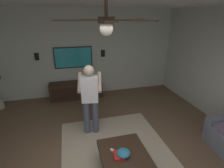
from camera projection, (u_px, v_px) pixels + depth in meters
name	position (u px, v px, depth m)	size (l,w,h in m)	color
wall_back_tv	(83.00, 54.00, 5.76)	(0.10, 6.42, 2.83)	#B2B7AD
area_rug	(121.00, 164.00, 3.24)	(3.18, 2.16, 0.01)	tan
coffee_table	(125.00, 160.00, 2.95)	(1.00, 0.80, 0.40)	#332116
media_console	(76.00, 90.00, 5.80)	(0.45, 1.70, 0.55)	#332116
tv	(73.00, 57.00, 5.63)	(0.05, 1.22, 0.68)	black
person_standing	(90.00, 96.00, 3.82)	(0.60, 0.60, 1.64)	#4C5166
bowl	(123.00, 153.00, 2.88)	(0.23, 0.23, 0.11)	teal
remote_white	(114.00, 151.00, 2.98)	(0.15, 0.04, 0.02)	white
book	(119.00, 155.00, 2.88)	(0.22, 0.16, 0.04)	red
vase_round	(91.00, 78.00, 5.76)	(0.22, 0.22, 0.22)	gold
wall_speaker_left	(103.00, 53.00, 5.85)	(0.06, 0.12, 0.22)	black
wall_speaker_right	(37.00, 57.00, 5.35)	(0.06, 0.12, 0.22)	black
ceiling_fan	(107.00, 23.00, 2.03)	(1.18, 1.18, 0.46)	#4C3828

